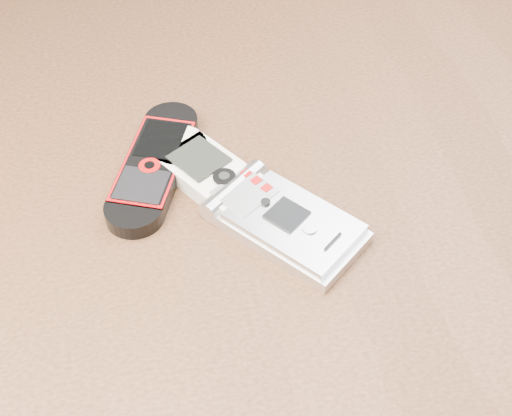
# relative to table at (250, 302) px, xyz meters

# --- Properties ---
(table) EXTENTS (1.20, 0.80, 0.75)m
(table) POSITION_rel_table_xyz_m (0.00, 0.00, 0.00)
(table) COLOR black
(table) RESTS_ON ground
(nokia_white) EXTENTS (0.12, 0.14, 0.02)m
(nokia_white) POSITION_rel_table_xyz_m (-0.02, 0.03, 0.11)
(nokia_white) COLOR silver
(nokia_white) RESTS_ON table
(nokia_black_red) EXTENTS (0.09, 0.15, 0.01)m
(nokia_black_red) POSITION_rel_table_xyz_m (-0.06, 0.06, 0.11)
(nokia_black_red) COLOR black
(nokia_black_red) RESTS_ON table
(motorola_razr) EXTENTS (0.12, 0.13, 0.02)m
(motorola_razr) POSITION_rel_table_xyz_m (0.03, -0.02, 0.11)
(motorola_razr) COLOR silver
(motorola_razr) RESTS_ON table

